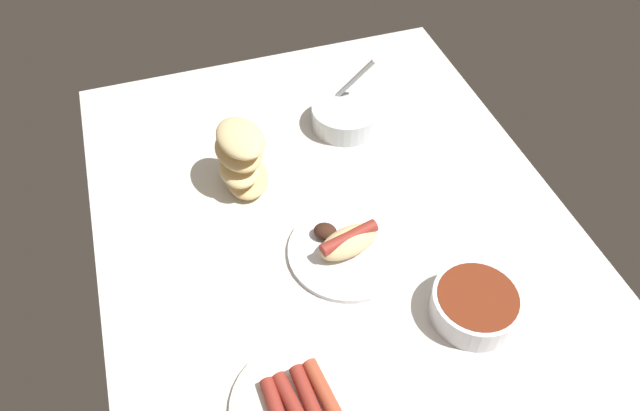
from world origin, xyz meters
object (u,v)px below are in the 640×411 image
at_px(bowl_coleslaw, 346,115).
at_px(plate_sausages, 301,405).
at_px(plate_hotdog_assembled, 346,246).
at_px(bowl_chili, 476,304).
at_px(bread_stack, 242,158).

height_order(bowl_coleslaw, plate_sausages, bowl_coleslaw).
xyz_separation_m(plate_hotdog_assembled, bowl_chili, (-0.19, -0.16, 0.01)).
bearing_deg(plate_hotdog_assembled, bread_stack, 30.65).
bearing_deg(bowl_coleslaw, plate_hotdog_assembled, 160.26).
relative_size(bowl_coleslaw, plate_sausages, 0.70).
xyz_separation_m(plate_hotdog_assembled, bread_stack, (0.23, 0.14, 0.05)).
xyz_separation_m(bowl_coleslaw, plate_sausages, (-0.60, 0.29, -0.02)).
distance_m(plate_hotdog_assembled, bread_stack, 0.27).
height_order(plate_hotdog_assembled, bread_stack, bread_stack).
bearing_deg(bowl_coleslaw, plate_sausages, 154.38).
xyz_separation_m(plate_hotdog_assembled, plate_sausages, (-0.26, 0.17, -0.01)).
bearing_deg(plate_sausages, plate_hotdog_assembled, -32.54).
height_order(bowl_coleslaw, bowl_chili, bowl_coleslaw).
xyz_separation_m(bowl_coleslaw, bowl_chili, (-0.53, -0.04, 0.00)).
xyz_separation_m(bread_stack, bowl_chili, (-0.42, -0.30, -0.04)).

